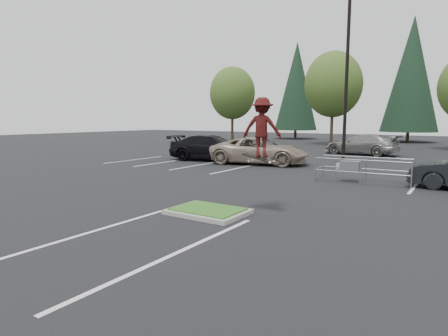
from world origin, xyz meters
The scene contains 13 objects.
ground centered at (0.00, 0.00, 0.00)m, with size 120.00×120.00×0.00m, color black.
grass_median centered at (0.00, 0.00, 0.08)m, with size 2.20×1.60×0.16m.
stall_lines centered at (-1.35, 6.02, 0.00)m, with size 22.62×17.60×0.01m.
light_pole centered at (0.50, 12.00, 4.56)m, with size 0.70×0.60×10.12m.
decid_a centered at (-18.01, 30.03, 5.58)m, with size 5.44×5.44×8.91m.
decid_b centered at (-6.01, 30.53, 6.04)m, with size 5.89×5.89×9.64m.
conif_a centered at (-14.00, 40.00, 7.10)m, with size 5.72×5.72×13.00m.
conif_b centered at (0.00, 40.50, 7.85)m, with size 6.38×6.38×14.50m.
cart_corral centered at (2.06, 7.97, 0.69)m, with size 3.96×1.63×1.10m.
skateboarder centered at (1.20, 1.00, 2.49)m, with size 1.25×0.93×1.93m.
car_l_tan centered at (-4.50, 11.50, 0.82)m, with size 2.71×5.88×1.63m, color gray.
car_l_black centered at (-8.00, 11.50, 0.84)m, with size 2.36×5.79×1.68m, color black.
car_far_silver centered at (-0.68, 21.19, 0.80)m, with size 2.24×5.50×1.60m, color gray.
Camera 1 is at (6.26, -8.65, 2.77)m, focal length 30.00 mm.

